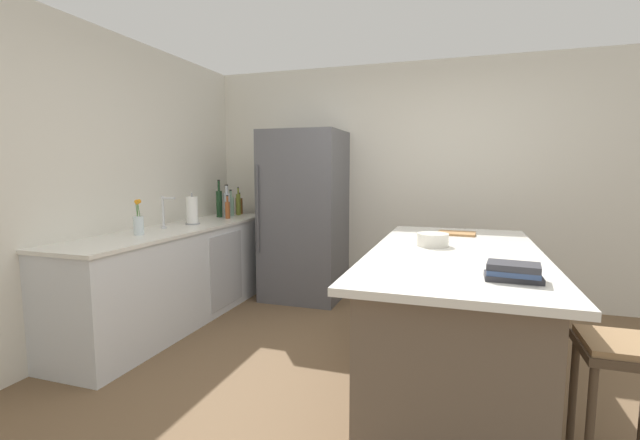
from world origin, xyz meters
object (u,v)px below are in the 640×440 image
(sink_faucet, at_px, (164,212))
(soda_bottle, at_px, (227,204))
(cookbook_stack, at_px, (513,272))
(wine_bottle, at_px, (219,203))
(bar_stool, at_px, (623,368))
(cutting_board, at_px, (457,233))
(whiskey_bottle, at_px, (239,206))
(mixing_bowl, at_px, (433,240))
(refrigerator, at_px, (304,216))
(gin_bottle, at_px, (231,206))
(flower_vase, at_px, (138,223))
(paper_towel_roll, at_px, (192,211))
(olive_oil_bottle, at_px, (238,204))
(vinegar_bottle, at_px, (228,209))
(kitchen_island, at_px, (453,317))

(sink_faucet, bearing_deg, soda_bottle, 88.97)
(cookbook_stack, bearing_deg, wine_bottle, 144.09)
(bar_stool, relative_size, soda_bottle, 1.88)
(wine_bottle, relative_size, cutting_board, 1.38)
(whiskey_bottle, bearing_deg, bar_stool, -37.22)
(mixing_bowl, bearing_deg, refrigerator, 135.78)
(gin_bottle, height_order, mixing_bowl, gin_bottle)
(flower_vase, relative_size, gin_bottle, 0.97)
(sink_faucet, distance_m, paper_towel_roll, 0.36)
(cookbook_stack, bearing_deg, flower_vase, 166.09)
(flower_vase, bearing_deg, wine_bottle, 93.01)
(cutting_board, bearing_deg, olive_oil_bottle, 160.42)
(refrigerator, bearing_deg, mixing_bowl, -44.22)
(flower_vase, distance_m, soda_bottle, 1.46)
(vinegar_bottle, bearing_deg, bar_stool, -32.58)
(olive_oil_bottle, distance_m, gin_bottle, 0.11)
(whiskey_bottle, height_order, vinegar_bottle, whiskey_bottle)
(paper_towel_roll, height_order, mixing_bowl, paper_towel_roll)
(kitchen_island, relative_size, vinegar_bottle, 8.67)
(whiskey_bottle, bearing_deg, cutting_board, -21.29)
(olive_oil_bottle, relative_size, soda_bottle, 0.90)
(vinegar_bottle, xyz_separation_m, cutting_board, (2.42, -0.52, -0.08))
(bar_stool, relative_size, wine_bottle, 1.63)
(gin_bottle, relative_size, vinegar_bottle, 1.18)
(bar_stool, height_order, cutting_board, cutting_board)
(wine_bottle, height_order, vinegar_bottle, wine_bottle)
(bar_stool, bearing_deg, vinegar_bottle, 147.42)
(bar_stool, bearing_deg, kitchen_island, 133.84)
(kitchen_island, height_order, cookbook_stack, cookbook_stack)
(kitchen_island, relative_size, cookbook_stack, 8.75)
(mixing_bowl, bearing_deg, bar_stool, -44.71)
(refrigerator, relative_size, olive_oil_bottle, 5.60)
(refrigerator, relative_size, flower_vase, 6.27)
(refrigerator, relative_size, bar_stool, 2.69)
(paper_towel_roll, xyz_separation_m, soda_bottle, (-0.03, 0.72, 0.01))
(cookbook_stack, bearing_deg, kitchen_island, 110.70)
(olive_oil_bottle, distance_m, cookbook_stack, 3.62)
(sink_faucet, xyz_separation_m, soda_bottle, (0.02, 1.08, -0.01))
(gin_bottle, xyz_separation_m, cookbook_stack, (2.81, -2.24, -0.06))
(kitchen_island, bearing_deg, vinegar_bottle, 152.64)
(paper_towel_roll, distance_m, vinegar_bottle, 0.55)
(flower_vase, distance_m, vinegar_bottle, 1.29)
(cutting_board, bearing_deg, paper_towel_roll, -179.48)
(kitchen_island, bearing_deg, olive_oil_bottle, 146.99)
(vinegar_bottle, bearing_deg, cookbook_stack, -36.19)
(refrigerator, distance_m, olive_oil_bottle, 0.87)
(gin_bottle, distance_m, mixing_bowl, 2.77)
(kitchen_island, distance_m, mixing_bowl, 0.53)
(soda_bottle, bearing_deg, paper_towel_roll, -87.36)
(soda_bottle, xyz_separation_m, cookbook_stack, (2.81, -2.15, -0.09))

